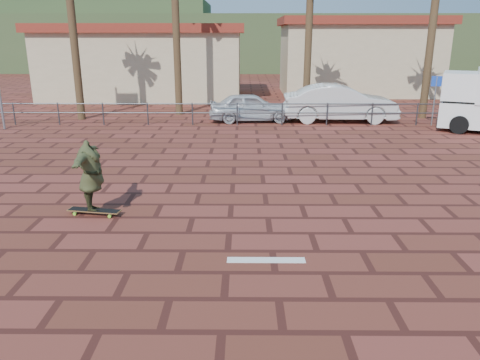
# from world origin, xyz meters

# --- Properties ---
(ground) EXTENTS (120.00, 120.00, 0.00)m
(ground) POSITION_xyz_m (0.00, 0.00, 0.00)
(ground) COLOR maroon
(ground) RESTS_ON ground
(paint_stripe) EXTENTS (1.40, 0.22, 0.01)m
(paint_stripe) POSITION_xyz_m (0.70, -1.20, 0.00)
(paint_stripe) COLOR white
(paint_stripe) RESTS_ON ground
(guardrail) EXTENTS (24.06, 0.06, 1.00)m
(guardrail) POSITION_xyz_m (0.00, 12.00, 0.68)
(guardrail) COLOR #47494F
(guardrail) RESTS_ON ground
(building_west) EXTENTS (12.60, 7.60, 4.50)m
(building_west) POSITION_xyz_m (-6.00, 22.00, 2.28)
(building_west) COLOR beige
(building_west) RESTS_ON ground
(building_east) EXTENTS (10.60, 6.60, 5.00)m
(building_east) POSITION_xyz_m (8.00, 24.00, 2.54)
(building_east) COLOR beige
(building_east) RESTS_ON ground
(hill_front) EXTENTS (70.00, 18.00, 6.00)m
(hill_front) POSITION_xyz_m (0.00, 50.00, 3.00)
(hill_front) COLOR #384C28
(hill_front) RESTS_ON ground
(hill_back) EXTENTS (35.00, 14.00, 8.00)m
(hill_back) POSITION_xyz_m (-22.00, 56.00, 4.00)
(hill_back) COLOR #384C28
(hill_back) RESTS_ON ground
(longboard) EXTENTS (1.24, 0.47, 0.12)m
(longboard) POSITION_xyz_m (-3.05, 0.99, 0.10)
(longboard) COLOR olive
(longboard) RESTS_ON ground
(skateboarder) EXTENTS (0.73, 2.00, 1.59)m
(skateboarder) POSITION_xyz_m (-3.05, 0.99, 0.91)
(skateboarder) COLOR #393D20
(skateboarder) RESTS_ON longboard
(car_silver) EXTENTS (3.98, 1.85, 1.32)m
(car_silver) POSITION_xyz_m (0.62, 13.00, 0.66)
(car_silver) COLOR silver
(car_silver) RESTS_ON ground
(car_white) EXTENTS (5.21, 1.92, 1.70)m
(car_white) POSITION_xyz_m (4.74, 13.00, 0.85)
(car_white) COLOR silver
(car_white) RESTS_ON ground
(street_sign) EXTENTS (0.44, 0.13, 2.17)m
(street_sign) POSITION_xyz_m (8.69, 12.00, 1.51)
(street_sign) COLOR gray
(street_sign) RESTS_ON ground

